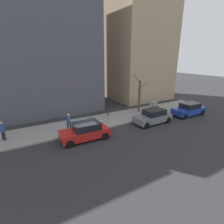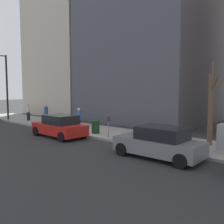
{
  "view_description": "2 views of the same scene",
  "coord_description": "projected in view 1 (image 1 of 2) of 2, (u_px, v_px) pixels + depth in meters",
  "views": [
    {
      "loc": [
        -14.33,
        5.6,
        6.95
      ],
      "look_at": [
        0.44,
        -2.92,
        1.49
      ],
      "focal_mm": 28.0,
      "sensor_mm": 36.0,
      "label": 1
    },
    {
      "loc": [
        -11.25,
        -13.26,
        3.29
      ],
      "look_at": [
        1.7,
        -1.63,
        1.66
      ],
      "focal_mm": 40.0,
      "sensor_mm": 36.0,
      "label": 2
    }
  ],
  "objects": [
    {
      "name": "utility_box",
      "position": [
        153.0,
        107.0,
        21.88
      ],
      "size": [
        0.83,
        0.61,
        1.43
      ],
      "color": "#A8A399",
      "rests_on": "sidewalk"
    },
    {
      "name": "trash_bin",
      "position": [
        91.0,
        122.0,
        17.54
      ],
      "size": [
        0.56,
        0.56,
        0.9
      ],
      "primitive_type": "cylinder",
      "color": "#14381E",
      "rests_on": "sidewalk"
    },
    {
      "name": "pedestrian_near_meter",
      "position": [
        69.0,
        121.0,
        16.63
      ],
      "size": [
        0.36,
        0.39,
        1.66
      ],
      "rotation": [
        0.0,
        0.0,
        1.22
      ],
      "color": "#1E1E2D",
      "rests_on": "sidewalk"
    },
    {
      "name": "parked_car_red",
      "position": [
        85.0,
        131.0,
        15.14
      ],
      "size": [
        2.04,
        4.26,
        1.52
      ],
      "rotation": [
        0.0,
        0.0,
        -0.03
      ],
      "color": "red",
      "rests_on": "ground"
    },
    {
      "name": "pedestrian_midblock",
      "position": [
        2.0,
        130.0,
        14.58
      ],
      "size": [
        0.36,
        0.36,
        1.66
      ],
      "rotation": [
        0.0,
        0.0,
        3.73
      ],
      "color": "#1E1E2D",
      "rests_on": "sidewalk"
    },
    {
      "name": "bare_tree",
      "position": [
        139.0,
        95.0,
        21.96
      ],
      "size": [
        1.8,
        0.99,
        4.74
      ],
      "color": "brown",
      "rests_on": "sidewalk"
    },
    {
      "name": "parking_meter",
      "position": [
        108.0,
        117.0,
        17.84
      ],
      "size": [
        0.14,
        0.1,
        1.35
      ],
      "color": "slate",
      "rests_on": "sidewalk"
    },
    {
      "name": "ground_plane",
      "position": [
        88.0,
        133.0,
        16.61
      ],
      "size": [
        120.0,
        120.0,
        0.0
      ],
      "primitive_type": "plane",
      "color": "#2B2B2D"
    },
    {
      "name": "parked_car_blue",
      "position": [
        189.0,
        109.0,
        21.44
      ],
      "size": [
        2.01,
        4.24,
        1.52
      ],
      "rotation": [
        0.0,
        0.0,
        -0.02
      ],
      "color": "#1E389E",
      "rests_on": "ground"
    },
    {
      "name": "parked_car_grey",
      "position": [
        153.0,
        116.0,
        18.89
      ],
      "size": [
        1.97,
        4.23,
        1.52
      ],
      "rotation": [
        0.0,
        0.0,
        0.01
      ],
      "color": "slate",
      "rests_on": "ground"
    },
    {
      "name": "sidewalk",
      "position": [
        80.0,
        125.0,
        18.24
      ],
      "size": [
        4.0,
        36.0,
        0.15
      ],
      "primitive_type": "cube",
      "color": "gray",
      "rests_on": "ground"
    },
    {
      "name": "office_tower_left",
      "position": [
        138.0,
        38.0,
        28.34
      ],
      "size": [
        9.25,
        9.25,
        19.54
      ],
      "primitive_type": "cube",
      "color": "tan",
      "rests_on": "ground"
    },
    {
      "name": "office_block_center",
      "position": [
        40.0,
        30.0,
        22.43
      ],
      "size": [
        12.21,
        12.21,
        20.35
      ],
      "primitive_type": "cube",
      "color": "#4C4C56",
      "rests_on": "ground"
    }
  ]
}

